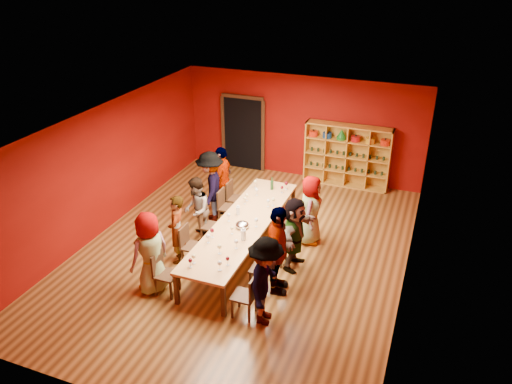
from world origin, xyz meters
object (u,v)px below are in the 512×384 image
person_left_0 (150,253)px  person_left_2 (196,210)px  chair_person_right_3 (295,220)px  chair_person_left_2 (208,223)px  person_right_3 (310,210)px  chair_person_right_0 (248,294)px  wine_bottle (272,185)px  chair_person_right_1 (265,267)px  person_right_2 (295,234)px  chair_person_left_0 (163,271)px  chair_person_right_2 (280,244)px  person_right_0 (266,281)px  chair_person_left_3 (225,205)px  tasting_table (243,224)px  chair_person_left_1 (189,243)px  person_left_1 (177,229)px  person_left_4 (222,180)px  person_left_3 (210,187)px  chair_person_left_4 (234,196)px  person_right_1 (277,251)px  shelving_unit (347,153)px  spittoon_bowl (242,225)px

person_left_0 → person_left_2: bearing=-155.5°
person_left_2 → chair_person_right_3: person_left_2 is taller
chair_person_left_2 → person_right_3: person_right_3 is taller
chair_person_right_0 → wine_bottle: (-0.87, 3.78, 0.38)m
chair_person_right_0 → chair_person_right_1: 0.91m
person_right_2 → chair_person_left_0: bearing=134.1°
chair_person_right_2 → person_right_0: bearing=-79.6°
chair_person_right_2 → chair_person_left_3: bearing=146.7°
chair_person_right_1 → chair_person_right_2: (0.00, 0.93, 0.00)m
person_right_3 → tasting_table: bearing=120.0°
chair_person_left_1 → person_right_0: person_right_0 is taller
chair_person_right_3 → person_left_1: bearing=-139.5°
person_left_4 → chair_person_left_2: bearing=7.3°
wine_bottle → person_left_3: bearing=-150.9°
person_right_3 → chair_person_left_4: bearing=67.3°
person_left_1 → chair_person_right_3: person_left_1 is taller
person_left_4 → person_left_1: bearing=-3.5°
person_left_0 → chair_person_left_2: size_ratio=1.93×
person_right_1 → chair_person_left_3: bearing=33.4°
chair_person_left_4 → person_right_3: size_ratio=0.54×
chair_person_left_4 → person_right_3: 2.28m
person_left_0 → chair_person_left_4: (0.25, 3.50, -0.36)m
chair_person_left_3 → chair_person_right_3: size_ratio=1.00×
chair_person_right_1 → chair_person_left_0: bearing=-155.1°
person_left_1 → chair_person_left_2: person_left_1 is taller
shelving_unit → chair_person_left_2: bearing=-118.6°
chair_person_right_3 → chair_person_right_0: bearing=-90.0°
shelving_unit → chair_person_left_2: (-2.31, -4.24, -0.49)m
chair_person_left_0 → person_left_3: (-0.38, 2.97, 0.42)m
person_left_3 → chair_person_right_0: (2.20, -3.04, -0.42)m
shelving_unit → person_right_0: bearing=-91.3°
chair_person_left_0 → person_right_1: (2.06, 0.85, 0.44)m
chair_person_right_0 → chair_person_left_0: bearing=177.9°
person_right_0 → person_right_1: person_right_1 is taller
chair_person_right_1 → wine_bottle: (-0.87, 2.87, 0.38)m
person_left_0 → chair_person_right_0: size_ratio=1.93×
chair_person_left_3 → tasting_table: bearing=-48.8°
person_right_0 → chair_person_left_0: bearing=81.6°
chair_person_left_0 → chair_person_left_1: bearing=90.0°
person_left_1 → chair_person_right_3: 2.77m
person_left_0 → wine_bottle: 3.91m
chair_person_left_3 → chair_person_right_0: 3.54m
tasting_table → person_right_3: person_right_3 is taller
chair_person_left_1 → spittoon_bowl: bearing=32.0°
chair_person_right_0 → person_right_1: person_right_1 is taller
tasting_table → wine_bottle: (0.04, 1.78, 0.17)m
chair_person_left_3 → chair_person_right_0: same height
shelving_unit → person_right_3: 3.38m
person_right_3 → person_left_4: bearing=69.2°
chair_person_left_4 → chair_person_right_1: bearing=-55.5°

